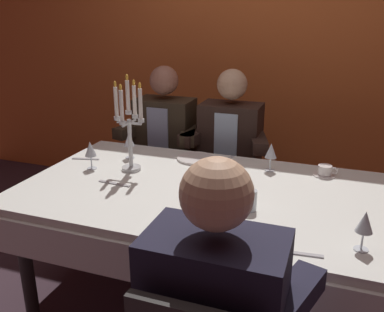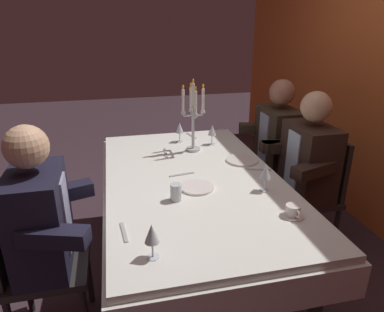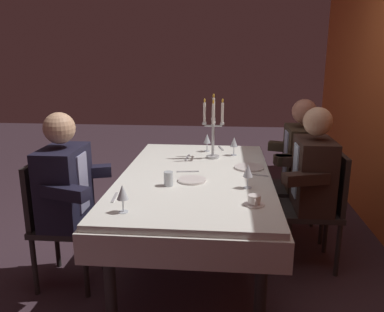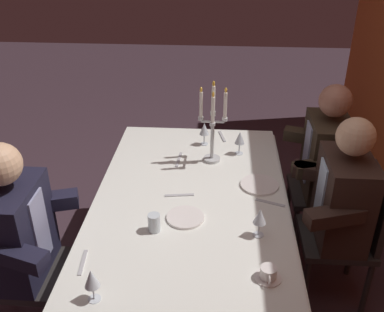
# 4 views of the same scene
# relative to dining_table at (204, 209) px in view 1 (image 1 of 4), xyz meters

# --- Properties ---
(ground_plane) EXTENTS (12.00, 12.00, 0.00)m
(ground_plane) POSITION_rel_dining_table_xyz_m (0.00, 0.00, -0.62)
(ground_plane) COLOR #3C2A32
(back_wall) EXTENTS (6.00, 0.12, 2.70)m
(back_wall) POSITION_rel_dining_table_xyz_m (0.00, 1.66, 0.73)
(back_wall) COLOR orange
(back_wall) RESTS_ON ground_plane
(dining_table) EXTENTS (1.94, 1.14, 0.74)m
(dining_table) POSITION_rel_dining_table_xyz_m (0.00, 0.00, 0.00)
(dining_table) COLOR white
(dining_table) RESTS_ON ground_plane
(candelabra) EXTENTS (0.19, 0.19, 0.55)m
(candelabra) POSITION_rel_dining_table_xyz_m (-0.48, 0.11, 0.38)
(candelabra) COLOR silver
(candelabra) RESTS_ON dining_table
(dinner_plate_0) EXTENTS (0.20, 0.20, 0.01)m
(dinner_plate_0) POSITION_rel_dining_table_xyz_m (0.16, -0.01, 0.13)
(dinner_plate_0) COLOR white
(dinner_plate_0) RESTS_ON dining_table
(dinner_plate_1) EXTENTS (0.23, 0.23, 0.01)m
(dinner_plate_1) POSITION_rel_dining_table_xyz_m (-0.19, 0.41, 0.13)
(dinner_plate_1) COLOR white
(dinner_plate_1) RESTS_ON dining_table
(wine_glass_0) EXTENTS (0.07, 0.07, 0.16)m
(wine_glass_0) POSITION_rel_dining_table_xyz_m (0.28, 0.37, 0.23)
(wine_glass_0) COLOR silver
(wine_glass_0) RESTS_ON dining_table
(wine_glass_1) EXTENTS (0.07, 0.07, 0.16)m
(wine_glass_1) POSITION_rel_dining_table_xyz_m (-0.58, 0.29, 0.24)
(wine_glass_1) COLOR silver
(wine_glass_1) RESTS_ON dining_table
(wine_glass_2) EXTENTS (0.07, 0.07, 0.16)m
(wine_glass_2) POSITION_rel_dining_table_xyz_m (-0.70, 0.05, 0.23)
(wine_glass_2) COLOR silver
(wine_glass_2) RESTS_ON dining_table
(wine_glass_3) EXTENTS (0.07, 0.07, 0.16)m
(wine_glass_3) POSITION_rel_dining_table_xyz_m (0.75, -0.35, 0.23)
(wine_glass_3) COLOR silver
(wine_glass_3) RESTS_ON dining_table
(water_tumbler_0) EXTENTS (0.06, 0.06, 0.10)m
(water_tumbler_0) POSITION_rel_dining_table_xyz_m (0.28, -0.16, 0.17)
(water_tumbler_0) COLOR silver
(water_tumbler_0) RESTS_ON dining_table
(coffee_cup_0) EXTENTS (0.13, 0.12, 0.06)m
(coffee_cup_0) POSITION_rel_dining_table_xyz_m (0.58, 0.39, 0.15)
(coffee_cup_0) COLOR white
(coffee_cup_0) RESTS_ON dining_table
(spoon_0) EXTENTS (0.17, 0.03, 0.01)m
(spoon_0) POSITION_rel_dining_table_xyz_m (0.54, -0.47, 0.12)
(spoon_0) COLOR #B7B7BC
(spoon_0) RESTS_ON dining_table
(knife_1) EXTENTS (0.19, 0.03, 0.01)m
(knife_1) POSITION_rel_dining_table_xyz_m (-0.47, -0.11, 0.12)
(knife_1) COLOR #B7B7BC
(knife_1) RESTS_ON dining_table
(fork_2) EXTENTS (0.17, 0.06, 0.01)m
(fork_2) POSITION_rel_dining_table_xyz_m (-0.83, 0.18, 0.12)
(fork_2) COLOR #B7B7BC
(fork_2) RESTS_ON dining_table
(fork_3) EXTENTS (0.07, 0.17, 0.01)m
(fork_3) POSITION_rel_dining_table_xyz_m (-0.01, 0.45, 0.12)
(fork_3) COLOR #B7B7BC
(fork_3) RESTS_ON dining_table
(spoon_4) EXTENTS (0.04, 0.17, 0.01)m
(spoon_4) POSITION_rel_dining_table_xyz_m (-0.05, -0.06, 0.12)
(spoon_4) COLOR #B7B7BC
(spoon_4) RESTS_ON dining_table
(seated_diner_0) EXTENTS (0.63, 0.48, 1.24)m
(seated_diner_0) POSITION_rel_dining_table_xyz_m (-0.60, 0.89, 0.11)
(seated_diner_0) COLOR #292624
(seated_diner_0) RESTS_ON ground_plane
(seated_diner_1) EXTENTS (0.63, 0.48, 1.24)m
(seated_diner_1) POSITION_rel_dining_table_xyz_m (-0.09, 0.89, 0.11)
(seated_diner_1) COLOR #292624
(seated_diner_1) RESTS_ON ground_plane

